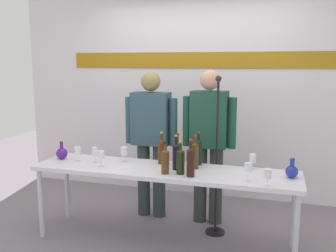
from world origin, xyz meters
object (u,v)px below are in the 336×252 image
Objects in this scene: wine_bottle_7 at (177,152)px; wine_glass_left_3 at (124,151)px; decanter_blue_right at (292,171)px; microphone_stand at (216,182)px; presenter_right at (209,138)px; wine_bottle_4 at (191,161)px; wine_bottle_1 at (199,151)px; decanter_blue_left at (62,153)px; wine_glass_left_0 at (101,155)px; wine_glass_right_0 at (253,159)px; wine_glass_left_2 at (95,152)px; wine_bottle_3 at (195,154)px; wine_bottle_0 at (165,160)px; wine_glass_right_1 at (268,174)px; display_table at (164,175)px; wine_bottle_6 at (176,155)px; presenter_left at (151,135)px; wine_bottle_5 at (162,150)px; wine_glass_left_1 at (78,151)px; wine_glass_right_2 at (248,168)px.

wine_bottle_7 is 2.05× the size of wine_glass_left_3.
microphone_stand is at bearing 158.17° from decanter_blue_right.
wine_bottle_4 is (-0.02, -0.75, -0.06)m from presenter_right.
decanter_blue_left is at bearing -172.46° from wine_bottle_1.
wine_glass_right_0 is (1.41, 0.31, -0.01)m from wine_glass_left_0.
wine_glass_left_2 is at bearing 169.48° from wine_bottle_4.
wine_bottle_4 reaches higher than decanter_blue_left.
presenter_right reaches higher than wine_bottle_3.
wine_bottle_0 is at bearing -131.86° from wine_bottle_3.
decanter_blue_left is 1.55m from presenter_right.
wine_bottle_3 is 2.06× the size of wine_glass_left_0.
presenter_right is 11.51× the size of wine_glass_right_1.
wine_glass_right_0 is (0.75, 0.35, -0.02)m from wine_bottle_0.
wine_bottle_3 is 0.20× the size of microphone_stand.
display_table is 7.98× the size of wine_bottle_7.
presenter_right is 1.19m from wine_glass_left_2.
wine_bottle_6 is at bearing 3.83° from display_table.
wine_bottle_0 is (0.39, -0.73, -0.07)m from presenter_left.
wine_glass_left_3 is (-0.38, -0.05, -0.03)m from wine_bottle_5.
wine_bottle_5 is (-1.23, 0.13, 0.07)m from decanter_blue_right.
wine_glass_left_0 is at bearing -158.99° from wine_bottle_1.
wine_glass_left_0 is 1.09× the size of wine_glass_right_1.
wine_bottle_5 reaches higher than wine_glass_left_3.
wine_glass_left_3 is at bearing 20.41° from wine_glass_left_2.
presenter_left is 5.17× the size of wine_bottle_7.
display_table is 0.58m from microphone_stand.
wine_glass_right_0 is at bearing -38.02° from presenter_right.
presenter_left is 0.83m from wine_bottle_0.
wine_bottle_7 is 0.72m from wine_glass_right_0.
wine_bottle_5 is 0.20× the size of microphone_stand.
wine_bottle_4 is 2.33× the size of wine_glass_right_1.
presenter_right reaches higher than wine_bottle_1.
wine_glass_left_1 is 1.02× the size of wine_glass_right_1.
decanter_blue_right is 0.53× the size of wine_bottle_1.
wine_bottle_5 is 0.26m from wine_bottle_6.
wine_bottle_5 is at bearing 7.27° from wine_glass_left_3.
wine_glass_left_0 is 1.03× the size of wine_glass_right_0.
decanter_blue_right is 1.12× the size of wine_glass_right_2.
decanter_blue_left is 2.10m from wine_glass_right_1.
microphone_stand reaches higher than wine_glass_left_1.
wine_bottle_6 is (-1.03, -0.04, 0.08)m from decanter_blue_right.
wine_bottle_6 is (0.06, 0.15, 0.01)m from wine_bottle_0.
display_table is 0.27m from wine_bottle_5.
wine_glass_left_3 is (-0.55, -0.03, -0.02)m from wine_bottle_7.
presenter_left is 10.45× the size of wine_glass_right_2.
wine_glass_left_3 is at bearing 164.51° from display_table.
wine_bottle_1 is 2.17× the size of wine_glass_right_0.
wine_bottle_6 is (0.19, -0.17, 0.00)m from wine_bottle_5.
presenter_left reaches higher than wine_bottle_4.
wine_glass_left_0 is 0.10× the size of microphone_stand.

